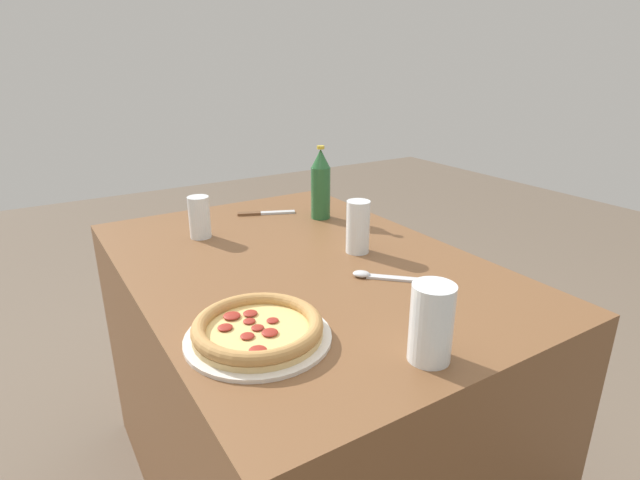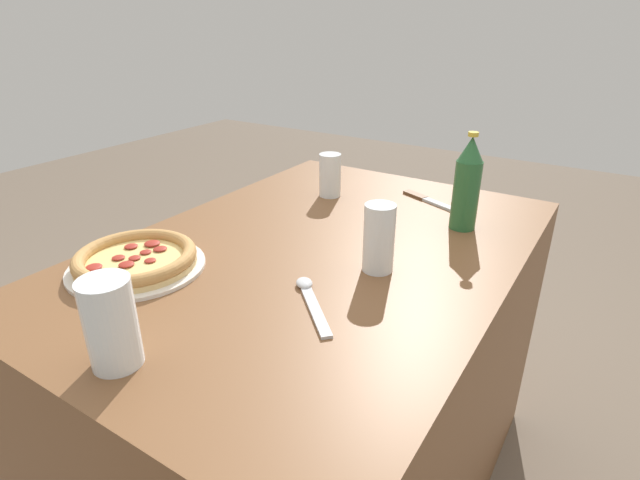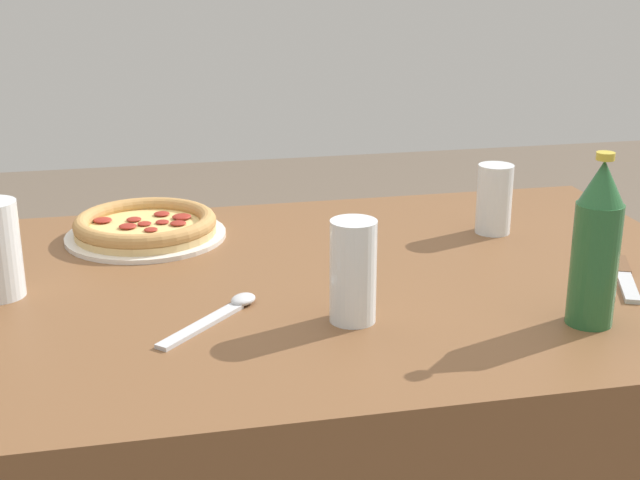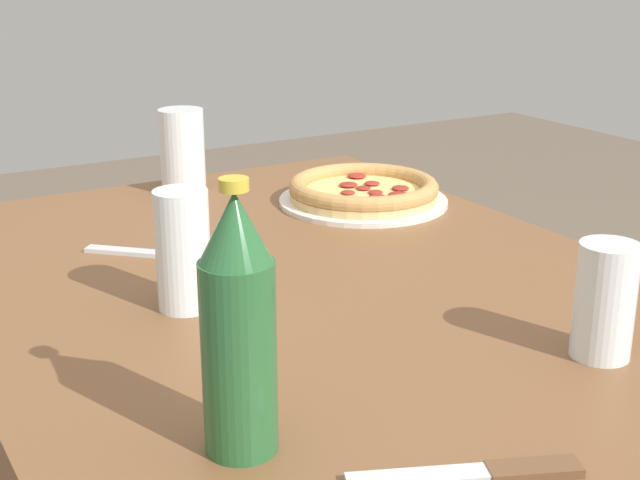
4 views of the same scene
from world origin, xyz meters
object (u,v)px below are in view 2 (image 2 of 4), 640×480
Objects in this scene: pizza_veggie at (136,260)px; beer_bottle at (467,184)px; glass_iced_tea at (330,178)px; glass_water at (379,242)px; knife at (427,200)px; spoon at (310,297)px; glass_lemonade at (112,328)px.

beer_bottle reaches higher than pizza_veggie.
beer_bottle is (0.03, 0.40, 0.06)m from glass_iced_tea.
beer_bottle reaches higher than glass_water.
pizza_veggie reaches higher than knife.
glass_iced_tea is 0.40m from beer_bottle.
knife is (-0.14, -0.14, -0.11)m from beer_bottle.
spoon reaches higher than knife.
beer_bottle is (-0.79, 0.27, 0.05)m from glass_lemonade.
glass_iced_tea is at bearing -93.92° from beer_bottle.
glass_water is 0.60× the size of beer_bottle.
glass_lemonade is 0.84m from beer_bottle.
glass_lemonade is 0.77× the size of knife.
knife is at bearing -171.58° from glass_water.
spoon is (0.62, 0.01, 0.00)m from knife.
glass_lemonade is at bearing 46.15° from pizza_veggie.
beer_bottle reaches higher than glass_iced_tea.
glass_water is 0.19m from spoon.
glass_water reaches higher than pizza_veggie.
knife is at bearing -133.73° from beer_bottle.
spoon is at bearing 1.18° from knife.
knife is at bearing -178.82° from spoon.
glass_iced_tea is 0.83m from glass_lemonade.
glass_water is at bearing 122.09° from pizza_veggie.
spoon is at bearing -17.28° from glass_water.
beer_bottle is at bearing 139.12° from pizza_veggie.
spoon is at bearing 104.12° from pizza_veggie.
beer_bottle is 1.27× the size of knife.
glass_lemonade is 0.35m from spoon.
beer_bottle is at bearing 46.27° from knife.
beer_bottle reaches higher than glass_lemonade.
glass_iced_tea is at bearing -136.39° from glass_water.
glass_iced_tea is at bearing 170.61° from pizza_veggie.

